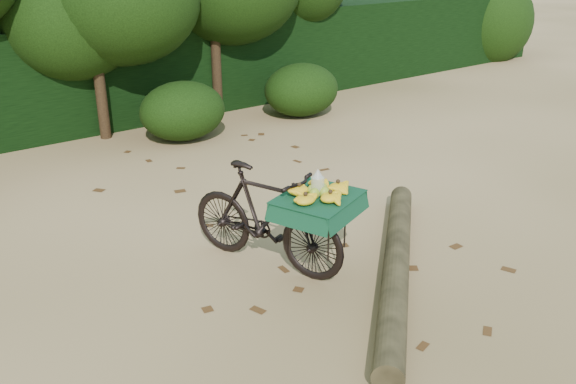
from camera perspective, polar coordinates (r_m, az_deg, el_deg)
ground at (r=6.26m, az=-2.87°, el=-7.18°), size 80.00×80.00×0.00m
vendor_bicycle at (r=6.07m, az=-1.94°, el=-2.28°), size 1.23×1.92×1.08m
fallen_log at (r=6.18m, az=10.11°, el=-6.59°), size 2.82×2.52×0.26m
hedge_backdrop at (r=11.44m, az=-21.55°, el=9.90°), size 26.00×1.80×1.80m
tree_row at (r=10.34m, az=-24.60°, el=14.48°), size 14.50×2.00×4.00m
bush_clumps at (r=9.85m, az=-14.95°, el=6.16°), size 8.80×1.70×0.90m
leaf_litter at (r=6.74m, az=-6.03°, el=-4.93°), size 7.00×7.30×0.01m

